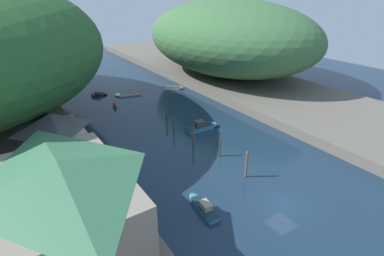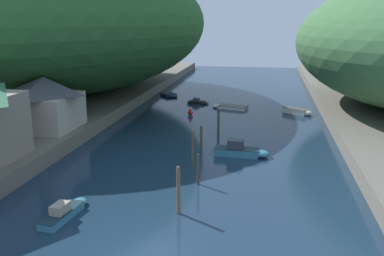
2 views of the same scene
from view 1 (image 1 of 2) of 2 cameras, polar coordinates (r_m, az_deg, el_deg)
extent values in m
plane|color=#192D42|center=(53.27, -8.06, 3.14)|extent=(130.00, 130.00, 0.00)
cube|color=#666056|center=(66.33, 10.96, 8.06)|extent=(22.00, 120.00, 1.46)
ellipsoid|color=#3D6B3D|center=(71.38, 7.18, 16.86)|extent=(32.06, 44.89, 16.36)
cube|color=gray|center=(26.28, -22.74, -13.80)|extent=(9.13, 13.43, 5.34)
pyramid|color=#38704C|center=(24.35, -24.11, -7.31)|extent=(9.86, 14.51, 1.67)
cube|color=#B2A899|center=(38.88, -24.52, -2.46)|extent=(6.10, 6.67, 3.58)
pyramid|color=#3D4247|center=(37.80, -25.25, 1.21)|extent=(6.59, 7.20, 1.89)
cube|color=silver|center=(62.74, -11.72, 6.48)|extent=(4.46, 2.99, 0.39)
ellipsoid|color=silver|center=(62.45, -13.57, 6.21)|extent=(2.43, 2.45, 0.39)
cube|color=#504E4A|center=(62.68, -11.74, 6.67)|extent=(4.55, 3.05, 0.03)
cube|color=teal|center=(45.78, 1.57, 0.05)|extent=(4.24, 1.81, 0.70)
ellipsoid|color=teal|center=(46.83, 3.73, 0.60)|extent=(2.16, 1.62, 0.70)
cube|color=#132A33|center=(45.62, 1.58, 0.46)|extent=(4.32, 1.84, 0.03)
cube|color=#333842|center=(45.39, 1.45, 0.89)|extent=(1.51, 1.19, 0.84)
cube|color=teal|center=(30.22, 2.47, -15.20)|extent=(1.55, 3.87, 0.49)
ellipsoid|color=teal|center=(31.48, 0.67, -13.25)|extent=(1.31, 1.99, 0.49)
cube|color=#132A33|center=(30.05, 2.48, -14.82)|extent=(1.58, 3.95, 0.03)
cube|color=#9E937F|center=(29.79, 2.61, -14.51)|extent=(0.96, 1.40, 0.63)
cube|color=silver|center=(64.69, -3.87, 7.67)|extent=(3.52, 2.98, 0.70)
ellipsoid|color=silver|center=(64.58, -2.36, 7.68)|extent=(2.09, 1.98, 0.70)
cube|color=#504E4A|center=(64.58, -3.88, 7.98)|extent=(3.59, 3.04, 0.03)
cube|color=navy|center=(67.35, -23.52, 6.20)|extent=(3.19, 3.33, 0.44)
ellipsoid|color=navy|center=(66.48, -22.61, 6.13)|extent=(2.27, 2.20, 0.44)
cube|color=black|center=(67.28, -23.55, 6.39)|extent=(3.26, 3.40, 0.03)
cube|color=black|center=(63.42, -17.46, 6.02)|extent=(2.64, 1.77, 0.36)
ellipsoid|color=black|center=(63.63, -16.36, 6.23)|extent=(1.39, 1.56, 0.36)
cube|color=black|center=(63.36, -17.48, 6.19)|extent=(2.70, 1.80, 0.03)
cube|color=#333842|center=(63.27, -17.58, 6.37)|extent=(0.98, 1.15, 0.49)
cylinder|color=brown|center=(34.69, 10.33, -6.93)|extent=(0.27, 0.27, 3.20)
sphere|color=brown|center=(33.85, 10.55, -4.56)|extent=(0.24, 0.24, 0.24)
cylinder|color=#4C3D2D|center=(38.56, 5.33, -3.77)|extent=(0.22, 0.22, 2.41)
sphere|color=#4C3D2D|center=(37.97, 5.41, -2.13)|extent=(0.19, 0.19, 0.19)
cylinder|color=brown|center=(40.80, 0.24, -1.40)|extent=(0.25, 0.25, 3.06)
sphere|color=brown|center=(40.12, 0.25, 0.62)|extent=(0.23, 0.23, 0.23)
cylinder|color=brown|center=(44.93, -3.52, 0.56)|extent=(0.27, 0.27, 2.21)
sphere|color=brown|center=(44.45, -3.56, 1.91)|extent=(0.25, 0.25, 0.25)
cylinder|color=#4C3D2D|center=(48.84, -4.92, 3.10)|extent=(0.28, 0.28, 2.99)
sphere|color=#4C3D2D|center=(48.28, -4.99, 4.81)|extent=(0.25, 0.25, 0.25)
sphere|color=red|center=(56.19, -14.50, 4.15)|extent=(0.72, 0.72, 0.72)
cone|color=red|center=(56.01, -14.56, 4.67)|extent=(0.36, 0.36, 0.36)
cylinder|color=#282D3D|center=(30.22, -15.98, -12.35)|extent=(0.13, 0.13, 0.85)
cylinder|color=#282D3D|center=(30.35, -16.18, -12.21)|extent=(0.13, 0.13, 0.85)
cube|color=#2D2D33|center=(29.86, -16.25, -11.16)|extent=(0.32, 0.43, 0.62)
sphere|color=tan|center=(29.62, -16.35, -10.50)|extent=(0.22, 0.22, 0.22)
camera|label=2|loc=(28.14, 63.65, -3.91)|focal=40.00mm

